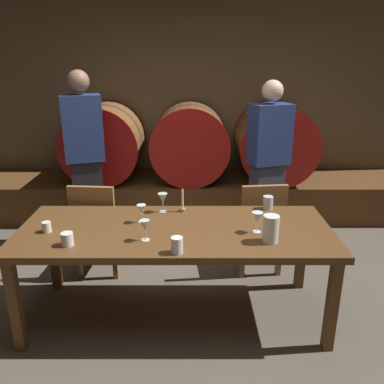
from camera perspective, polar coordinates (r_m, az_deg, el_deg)
ground_plane at (r=3.26m, az=-0.50°, el=-17.09°), size 8.05×8.05×0.00m
back_wall at (r=5.30m, az=-0.31°, el=14.30°), size 6.19×0.24×2.96m
barrel_shelf at (r=5.03m, az=-0.32°, el=-0.52°), size 5.57×0.90×0.47m
wine_barrel_left at (r=4.95m, az=-12.53°, el=7.00°), size 0.92×0.85×0.92m
wine_barrel_center at (r=4.84m, az=-0.39°, el=7.17°), size 0.92×0.85×0.92m
wine_barrel_right at (r=4.94m, az=11.72°, el=7.02°), size 0.92×0.85×0.92m
dining_table at (r=2.92m, az=-2.46°, el=-6.47°), size 2.28×0.90×0.74m
chair_left at (r=3.67m, az=-13.53°, el=-4.51°), size 0.43×0.43×0.88m
chair_right at (r=3.64m, az=9.71°, el=-4.40°), size 0.44×0.44×0.88m
guest_left at (r=4.15m, az=-15.17°, el=4.55°), size 0.43×0.34×1.80m
guest_right at (r=4.01m, az=10.84°, el=3.66°), size 0.44×0.35×1.71m
candle_center at (r=3.17m, az=-1.40°, el=-1.85°), size 0.05×0.05×0.20m
pitcher at (r=2.70m, az=11.28°, el=-5.24°), size 0.11×0.11×0.19m
wine_glass_far_left at (r=2.97m, az=-7.31°, el=-2.58°), size 0.07×0.07×0.14m
wine_glass_center_left at (r=2.68m, az=-6.85°, el=-4.93°), size 0.07×0.07×0.15m
wine_glass_center_right at (r=3.15m, az=-4.27°, el=-0.96°), size 0.08×0.08×0.16m
wine_glass_far_right at (r=2.82m, az=9.39°, el=-3.68°), size 0.08×0.08×0.15m
cup_far_left at (r=3.00m, az=-20.26°, el=-4.75°), size 0.06×0.06×0.08m
cup_center_left at (r=2.75m, az=-17.58°, el=-6.51°), size 0.08×0.08×0.09m
cup_center_right at (r=2.52m, az=-2.21°, el=-7.68°), size 0.08×0.08×0.11m
cup_far_right at (r=3.28m, az=10.87°, el=-1.51°), size 0.08×0.08×0.11m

